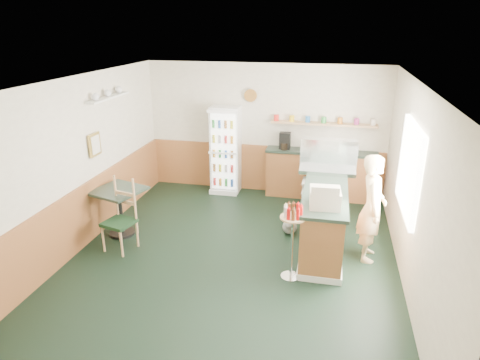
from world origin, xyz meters
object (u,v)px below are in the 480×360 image
(drinks_fridge, at_px, (225,150))
(display_case, at_px, (328,157))
(condiment_stand, at_px, (292,229))
(cafe_chair, at_px, (121,212))
(cafe_table, at_px, (119,203))
(cash_register, at_px, (325,198))
(shopkeeper, at_px, (372,208))

(drinks_fridge, xyz_separation_m, display_case, (2.14, -1.21, 0.36))
(condiment_stand, height_order, cafe_chair, cafe_chair)
(drinks_fridge, distance_m, cafe_table, 2.70)
(display_case, distance_m, cash_register, 1.52)
(drinks_fridge, height_order, cafe_chair, drinks_fridge)
(cafe_chair, bearing_deg, condiment_stand, 7.29)
(display_case, relative_size, shopkeeper, 0.57)
(drinks_fridge, bearing_deg, cafe_chair, -110.50)
(display_case, distance_m, condiment_stand, 1.98)
(shopkeeper, relative_size, cafe_table, 1.77)
(cafe_chair, bearing_deg, cafe_table, 134.90)
(cafe_table, xyz_separation_m, cafe_chair, (0.23, -0.38, 0.03))
(shopkeeper, height_order, condiment_stand, shopkeeper)
(drinks_fridge, bearing_deg, condiment_stand, -60.55)
(drinks_fridge, height_order, cash_register, drinks_fridge)
(shopkeeper, bearing_deg, cafe_table, 93.14)
(drinks_fridge, xyz_separation_m, condiment_stand, (1.74, -3.07, -0.14))
(drinks_fridge, relative_size, cash_register, 4.10)
(cash_register, relative_size, shopkeeper, 0.27)
(cash_register, relative_size, cafe_chair, 0.38)
(display_case, relative_size, cafe_chair, 0.82)
(display_case, distance_m, shopkeeper, 1.33)
(cash_register, distance_m, condiment_stand, 0.65)
(drinks_fridge, relative_size, condiment_stand, 1.64)
(shopkeeper, xyz_separation_m, cafe_chair, (-3.87, -0.49, -0.22))
(condiment_stand, bearing_deg, cash_register, 41.22)
(drinks_fridge, xyz_separation_m, cafe_chair, (-1.03, -2.75, -0.30))
(display_case, xyz_separation_m, shopkeeper, (0.70, -1.05, -0.44))
(drinks_fridge, distance_m, shopkeeper, 3.63)
(cash_register, distance_m, shopkeeper, 0.89)
(cash_register, distance_m, cafe_table, 3.46)
(condiment_stand, distance_m, cafe_chair, 2.79)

